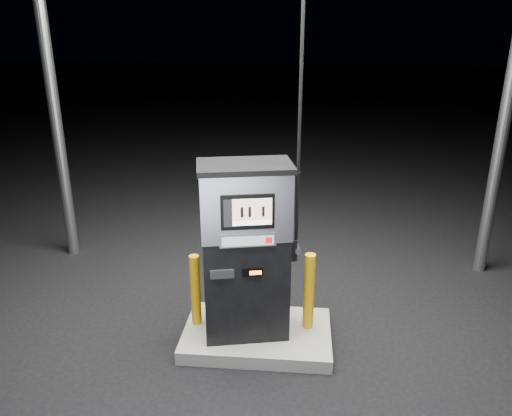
{
  "coord_description": "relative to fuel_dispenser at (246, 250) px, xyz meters",
  "views": [
    {
      "loc": [
        0.42,
        -4.64,
        3.3
      ],
      "look_at": [
        -0.01,
        0.0,
        1.57
      ],
      "focal_mm": 35.0,
      "sensor_mm": 36.0,
      "label": 1
    }
  ],
  "objects": [
    {
      "name": "fuel_dispenser",
      "position": [
        0.0,
        0.0,
        0.0
      ],
      "size": [
        1.09,
        0.74,
        3.91
      ],
      "rotation": [
        0.0,
        0.0,
        0.21
      ],
      "color": "black",
      "rests_on": "pump_island"
    },
    {
      "name": "ground",
      "position": [
        0.12,
        0.03,
        -1.12
      ],
      "size": [
        80.0,
        80.0,
        0.0
      ],
      "primitive_type": "plane",
      "color": "black",
      "rests_on": "ground"
    },
    {
      "name": "bollard_right",
      "position": [
        0.67,
        0.14,
        -0.53
      ],
      "size": [
        0.15,
        0.15,
        0.88
      ],
      "primitive_type": "cylinder",
      "rotation": [
        0.0,
        0.0,
        0.37
      ],
      "color": "#D1970B",
      "rests_on": "pump_island"
    },
    {
      "name": "pump_island",
      "position": [
        0.12,
        0.03,
        -1.04
      ],
      "size": [
        1.6,
        1.0,
        0.15
      ],
      "primitive_type": "cube",
      "color": "slate",
      "rests_on": "ground"
    },
    {
      "name": "bollard_left",
      "position": [
        -0.57,
        0.1,
        -0.55
      ],
      "size": [
        0.12,
        0.12,
        0.83
      ],
      "primitive_type": "cylinder",
      "rotation": [
        0.0,
        0.0,
        0.11
      ],
      "color": "#D1970B",
      "rests_on": "pump_island"
    }
  ]
}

